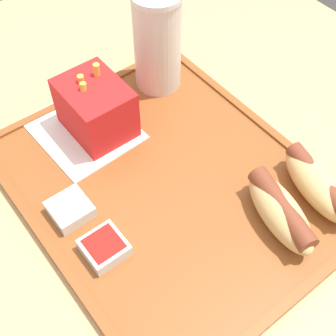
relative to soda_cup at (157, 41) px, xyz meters
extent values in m
cube|color=tan|center=(0.19, -0.08, -0.48)|extent=(1.13, 0.94, 0.77)
cube|color=brown|center=(0.16, -0.11, -0.08)|extent=(0.44, 0.36, 0.01)
cube|color=brown|center=(0.16, -0.28, -0.08)|extent=(0.44, 0.01, 0.00)
cube|color=brown|center=(0.16, 0.06, -0.08)|extent=(0.44, 0.01, 0.00)
cube|color=brown|center=(-0.05, -0.11, -0.08)|extent=(0.01, 0.36, 0.00)
cube|color=brown|center=(0.38, -0.11, -0.08)|extent=(0.01, 0.36, 0.00)
cube|color=white|center=(0.01, -0.15, -0.08)|extent=(0.16, 0.13, 0.00)
cylinder|color=silver|center=(0.00, 0.00, 0.00)|extent=(0.07, 0.07, 0.15)
ellipsoid|color=#DBB270|center=(0.30, 0.03, -0.06)|extent=(0.13, 0.07, 0.04)
cylinder|color=brown|center=(0.30, 0.03, -0.05)|extent=(0.12, 0.05, 0.02)
ellipsoid|color=#DBB270|center=(0.30, -0.04, -0.06)|extent=(0.13, 0.07, 0.04)
cylinder|color=brown|center=(0.30, -0.04, -0.05)|extent=(0.12, 0.05, 0.03)
cube|color=red|center=(0.03, -0.13, -0.04)|extent=(0.10, 0.08, 0.08)
cylinder|color=gold|center=(0.01, -0.13, -0.02)|extent=(0.01, 0.01, 0.06)
cylinder|color=gold|center=(0.01, -0.11, -0.01)|extent=(0.01, 0.01, 0.06)
cylinder|color=gold|center=(0.02, -0.14, -0.02)|extent=(0.02, 0.02, 0.06)
cube|color=silver|center=(0.13, -0.24, -0.07)|extent=(0.05, 0.05, 0.02)
cube|color=white|center=(0.13, -0.24, -0.06)|extent=(0.04, 0.04, 0.00)
cube|color=silver|center=(0.20, -0.23, -0.07)|extent=(0.05, 0.05, 0.02)
cube|color=#B21914|center=(0.20, -0.23, -0.06)|extent=(0.04, 0.04, 0.00)
camera|label=1|loc=(0.45, -0.33, 0.43)|focal=50.00mm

